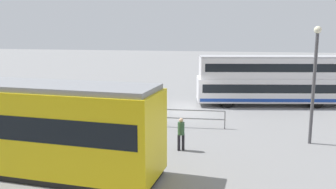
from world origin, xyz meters
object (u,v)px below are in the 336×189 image
(info_sign, at_px, (91,96))
(street_lamp, at_px, (314,75))
(double_decker_bus, at_px, (272,80))
(tram_yellow, at_px, (8,124))
(pedestrian_near_railing, at_px, (112,120))
(pedestrian_crossing, at_px, (181,132))

(info_sign, relative_size, street_lamp, 0.43)
(double_decker_bus, bearing_deg, tram_yellow, 54.22)
(tram_yellow, relative_size, street_lamp, 2.19)
(pedestrian_near_railing, bearing_deg, double_decker_bus, -129.16)
(street_lamp, bearing_deg, info_sign, -5.66)
(double_decker_bus, bearing_deg, street_lamp, 98.22)
(tram_yellow, height_order, street_lamp, street_lamp)
(pedestrian_near_railing, relative_size, pedestrian_crossing, 1.09)
(double_decker_bus, distance_m, pedestrian_near_railing, 13.84)
(info_sign, bearing_deg, street_lamp, 174.34)
(info_sign, bearing_deg, tram_yellow, 89.01)
(street_lamp, bearing_deg, pedestrian_near_railing, 7.36)
(double_decker_bus, xyz_separation_m, pedestrian_near_railing, (8.72, 10.71, -0.95))
(tram_yellow, relative_size, info_sign, 5.12)
(double_decker_bus, bearing_deg, info_sign, 36.36)
(double_decker_bus, height_order, info_sign, double_decker_bus)
(pedestrian_crossing, relative_size, street_lamp, 0.27)
(double_decker_bus, distance_m, pedestrian_crossing, 12.85)
(pedestrian_crossing, bearing_deg, street_lamp, -158.05)
(pedestrian_near_railing, bearing_deg, street_lamp, -172.64)
(info_sign, bearing_deg, pedestrian_near_railing, 133.20)
(double_decker_bus, distance_m, info_sign, 13.78)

